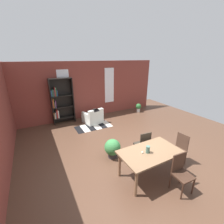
{
  "coord_description": "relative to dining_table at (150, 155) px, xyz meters",
  "views": [
    {
      "loc": [
        -2.62,
        -3.33,
        3.09
      ],
      "look_at": [
        0.0,
        1.55,
        1.08
      ],
      "focal_mm": 24.32,
      "sensor_mm": 36.0,
      "label": 1
    }
  ],
  "objects": [
    {
      "name": "dining_chair_head_right",
      "position": [
        1.17,
        0.01,
        -0.17
      ],
      "size": [
        0.43,
        0.43,
        0.95
      ],
      "color": "#4B3427",
      "rests_on": "ground"
    },
    {
      "name": "ground_plane",
      "position": [
        0.16,
        0.85,
        -0.68
      ],
      "size": [
        10.79,
        10.79,
        0.0
      ],
      "primitive_type": "plane",
      "color": "brown"
    },
    {
      "name": "potted_plant_corner",
      "position": [
        2.97,
        4.32,
        -0.39
      ],
      "size": [
        0.33,
        0.33,
        0.5
      ],
      "color": "silver",
      "rests_on": "ground"
    },
    {
      "name": "bookshelf_tall",
      "position": [
        -1.33,
        4.81,
        0.42
      ],
      "size": [
        1.04,
        0.31,
        2.19
      ],
      "color": "black",
      "rests_on": "ground"
    },
    {
      "name": "dining_chair_far_right",
      "position": [
        0.35,
        0.69,
        -0.17
      ],
      "size": [
        0.44,
        0.44,
        0.95
      ],
      "color": "#322B22",
      "rests_on": "ground"
    },
    {
      "name": "armchair_white",
      "position": [
        0.0,
        4.1,
        -0.4
      ],
      "size": [
        0.94,
        0.94,
        0.75
      ],
      "color": "white",
      "rests_on": "ground"
    },
    {
      "name": "window_pane_0",
      "position": [
        -1.07,
        4.99,
        0.92
      ],
      "size": [
        0.55,
        0.02,
        1.89
      ],
      "primitive_type": "cube",
      "color": "white"
    },
    {
      "name": "vase_on_table",
      "position": [
        -0.09,
        -0.0,
        0.19
      ],
      "size": [
        0.11,
        0.11,
        0.19
      ],
      "primitive_type": "cylinder",
      "color": "#4C7266",
      "rests_on": "dining_table"
    },
    {
      "name": "window_pane_1",
      "position": [
        1.38,
        4.99,
        0.92
      ],
      "size": [
        0.55,
        0.02,
        1.89
      ],
      "primitive_type": "cube",
      "color": "white"
    },
    {
      "name": "potted_plant_by_shelf",
      "position": [
        -0.47,
        1.2,
        -0.34
      ],
      "size": [
        0.52,
        0.52,
        0.63
      ],
      "color": "#333338",
      "rests_on": "ground"
    },
    {
      "name": "back_wall_brick",
      "position": [
        0.16,
        5.06,
        0.78
      ],
      "size": [
        8.0,
        0.12,
        2.91
      ],
      "primitive_type": "cube",
      "color": "brown",
      "rests_on": "ground"
    },
    {
      "name": "dining_chair_near_right",
      "position": [
        0.36,
        -0.69,
        -0.17
      ],
      "size": [
        0.42,
        0.42,
        0.95
      ],
      "color": "#3E271B",
      "rests_on": "ground"
    },
    {
      "name": "dining_table",
      "position": [
        0.0,
        0.0,
        0.0
      ],
      "size": [
        1.6,
        0.93,
        0.78
      ],
      "color": "brown",
      "rests_on": "ground"
    },
    {
      "name": "striped_rug",
      "position": [
        -0.16,
        3.65,
        -0.68
      ],
      "size": [
        1.68,
        0.81,
        0.01
      ],
      "color": "black",
      "rests_on": "ground"
    },
    {
      "name": "tealight_candle_0",
      "position": [
        -0.23,
        0.04,
        0.12
      ],
      "size": [
        0.04,
        0.04,
        0.04
      ],
      "primitive_type": "cylinder",
      "color": "silver",
      "rests_on": "dining_table"
    }
  ]
}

